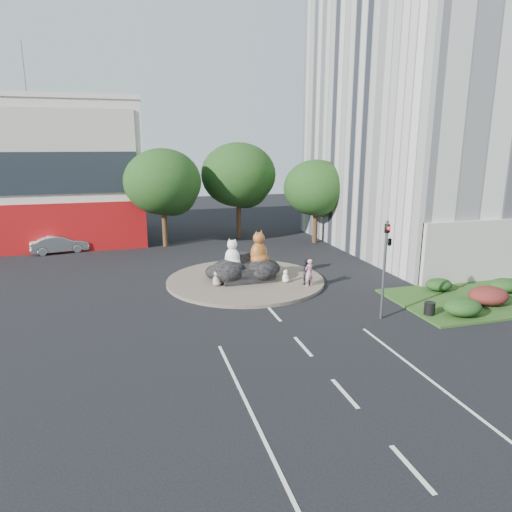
{
  "coord_description": "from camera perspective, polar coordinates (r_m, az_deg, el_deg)",
  "views": [
    {
      "loc": [
        -6.97,
        -17.07,
        8.56
      ],
      "look_at": [
        0.32,
        8.64,
        2.0
      ],
      "focal_mm": 32.0,
      "sensor_mm": 36.0,
      "label": 1
    }
  ],
  "objects": [
    {
      "name": "roundabout_island",
      "position": [
        29.21,
        -1.34,
        -3.05
      ],
      "size": [
        10.0,
        10.0,
        0.2
      ],
      "primitive_type": "cylinder",
      "color": "brown",
      "rests_on": "ground"
    },
    {
      "name": "hedge_red",
      "position": [
        27.71,
        27.05,
        -4.43
      ],
      "size": [
        2.2,
        1.76,
        0.99
      ],
      "primitive_type": "ellipsoid",
      "color": "#4D1417",
      "rests_on": "grass_verge"
    },
    {
      "name": "litter_bin",
      "position": [
        24.95,
        20.87,
        -6.14
      ],
      "size": [
        0.7,
        0.7,
        0.65
      ],
      "primitive_type": "cylinder",
      "rotation": [
        0.0,
        0.0,
        -0.37
      ],
      "color": "black",
      "rests_on": "grass_verge"
    },
    {
      "name": "kitten_calico",
      "position": [
        27.78,
        -4.95,
        -2.76
      ],
      "size": [
        0.64,
        0.58,
        0.94
      ],
      "primitive_type": null,
      "rotation": [
        0.0,
        0.0,
        -0.17
      ],
      "color": "beige",
      "rests_on": "roundabout_island"
    },
    {
      "name": "hedge_mid_green",
      "position": [
        30.45,
        28.61,
        -3.24
      ],
      "size": [
        1.8,
        1.44,
        0.81
      ],
      "primitive_type": "ellipsoid",
      "color": "black",
      "rests_on": "grass_verge"
    },
    {
      "name": "cat_tabby",
      "position": [
        28.85,
        0.36,
        1.06
      ],
      "size": [
        1.72,
        1.65,
        2.21
      ],
      "primitive_type": null,
      "rotation": [
        0.0,
        0.0,
        0.51
      ],
      "color": "#A86623",
      "rests_on": "rock_plinth"
    },
    {
      "name": "pedestrian_dark",
      "position": [
        27.99,
        6.29,
        -1.95
      ],
      "size": [
        0.99,
        0.93,
        1.61
      ],
      "primitive_type": "imported",
      "rotation": [
        0.0,
        0.0,
        2.59
      ],
      "color": "black",
      "rests_on": "roundabout_island"
    },
    {
      "name": "parked_car",
      "position": [
        40.2,
        -23.35,
        1.41
      ],
      "size": [
        4.62,
        2.38,
        1.45
      ],
      "primitive_type": "imported",
      "rotation": [
        0.0,
        0.0,
        1.77
      ],
      "color": "#A4A8AC",
      "rests_on": "ground"
    },
    {
      "name": "office_tower",
      "position": [
        43.6,
        25.23,
        24.41
      ],
      "size": [
        20.0,
        20.0,
        35.0
      ],
      "primitive_type": "cube",
      "color": "silver",
      "rests_on": "ground"
    },
    {
      "name": "kitten_white",
      "position": [
        28.42,
        3.71,
        -2.48
      ],
      "size": [
        0.63,
        0.6,
        0.83
      ],
      "primitive_type": null,
      "rotation": [
        0.0,
        0.0,
        0.45
      ],
      "color": "white",
      "rests_on": "roundabout_island"
    },
    {
      "name": "ground",
      "position": [
        20.33,
        5.89,
        -11.19
      ],
      "size": [
        120.0,
        120.0,
        0.0
      ],
      "primitive_type": "plane",
      "color": "black",
      "rests_on": "ground"
    },
    {
      "name": "rock_plinth",
      "position": [
        29.05,
        -1.34,
        -2.01
      ],
      "size": [
        3.2,
        2.6,
        0.9
      ],
      "primitive_type": null,
      "color": "black",
      "rests_on": "roundabout_island"
    },
    {
      "name": "grass_verge",
      "position": [
        28.9,
        26.34,
        -4.8
      ],
      "size": [
        10.0,
        6.0,
        0.12
      ],
      "primitive_type": "cube",
      "color": "#1D4517",
      "rests_on": "ground"
    },
    {
      "name": "hedge_back_green",
      "position": [
        29.14,
        21.88,
        -3.34
      ],
      "size": [
        1.6,
        1.28,
        0.72
      ],
      "primitive_type": "ellipsoid",
      "color": "black",
      "rests_on": "grass_verge"
    },
    {
      "name": "cat_white",
      "position": [
        28.33,
        -2.98,
        0.4
      ],
      "size": [
        1.37,
        1.3,
        1.81
      ],
      "primitive_type": null,
      "rotation": [
        0.0,
        0.0,
        -0.41
      ],
      "color": "white",
      "rests_on": "rock_plinth"
    },
    {
      "name": "tree_right",
      "position": [
        40.64,
        7.57,
        8.12
      ],
      "size": [
        5.7,
        5.7,
        7.3
      ],
      "color": "#382314",
      "rests_on": "ground"
    },
    {
      "name": "tree_mid",
      "position": [
        42.45,
        -2.14,
        9.73
      ],
      "size": [
        6.84,
        6.84,
        8.76
      ],
      "color": "#382314",
      "rests_on": "ground"
    },
    {
      "name": "street_lamp",
      "position": [
        32.19,
        22.38,
        5.61
      ],
      "size": [
        2.34,
        0.22,
        8.06
      ],
      "color": "#595B60",
      "rests_on": "ground"
    },
    {
      "name": "traffic_light",
      "position": [
        23.1,
        16.1,
        0.9
      ],
      "size": [
        0.44,
        1.24,
        5.0
      ],
      "color": "#595B60",
      "rests_on": "ground"
    },
    {
      "name": "hedge_near_green",
      "position": [
        25.41,
        24.38,
        -5.82
      ],
      "size": [
        2.0,
        1.6,
        0.9
      ],
      "primitive_type": "ellipsoid",
      "color": "black",
      "rests_on": "grass_verge"
    },
    {
      "name": "pedestrian_pink",
      "position": [
        27.7,
        6.65,
        -2.07
      ],
      "size": [
        0.71,
        0.58,
        1.67
      ],
      "primitive_type": "imported",
      "rotation": [
        0.0,
        0.0,
        3.49
      ],
      "color": "pink",
      "rests_on": "roundabout_island"
    },
    {
      "name": "tree_left",
      "position": [
        39.39,
        -11.48,
        8.7
      ],
      "size": [
        6.46,
        6.46,
        8.27
      ],
      "color": "#382314",
      "rests_on": "ground"
    }
  ]
}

